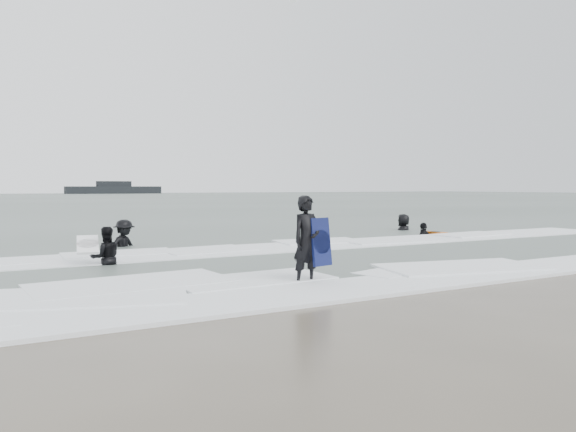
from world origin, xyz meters
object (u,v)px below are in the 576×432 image
surfer_wading (106,266)px  vessel_horizon (114,189)px  surfer_right_near (424,236)px  surfer_centre (307,285)px  surfer_right_far (403,231)px  surfer_breaker (124,249)px

surfer_wading → vessel_horizon: bearing=-101.8°
surfer_right_near → surfer_centre: bearing=21.7°
surfer_centre → surfer_right_near: bearing=28.8°
surfer_right_far → surfer_centre: bearing=-10.3°
surfer_breaker → surfer_right_near: bearing=-35.6°
surfer_breaker → vessel_horizon: size_ratio=0.07×
surfer_right_far → vessel_horizon: size_ratio=0.08×
surfer_wading → surfer_right_near: size_ratio=0.91×
surfer_right_near → vessel_horizon: 141.24m
surfer_breaker → surfer_right_near: size_ratio=1.05×
surfer_breaker → vessel_horizon: bearing=48.4°
surfer_right_near → vessel_horizon: vessel_horizon is taller
surfer_centre → vessel_horizon: 149.90m
surfer_centre → surfer_breaker: size_ratio=1.02×
surfer_centre → surfer_breaker: 8.57m
surfer_wading → surfer_right_near: bearing=-168.0°
surfer_centre → surfer_wading: (-2.99, 4.58, 0.00)m
surfer_right_far → vessel_horizon: bearing=-148.8°
surfer_centre → surfer_wading: size_ratio=1.18×
surfer_breaker → vessel_horizon: (28.46, 139.07, 1.27)m
surfer_centre → surfer_wading: 5.47m
surfer_wading → surfer_right_far: 14.41m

